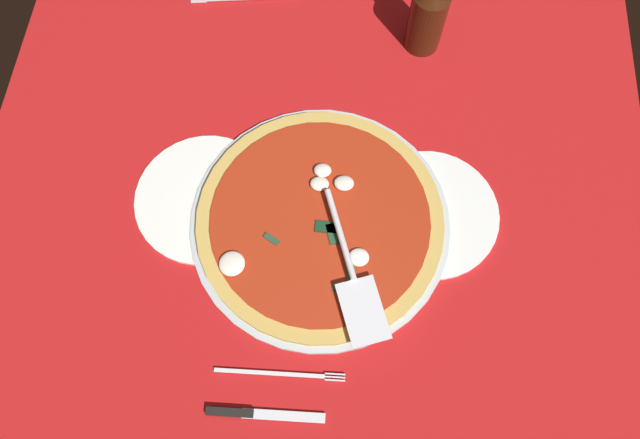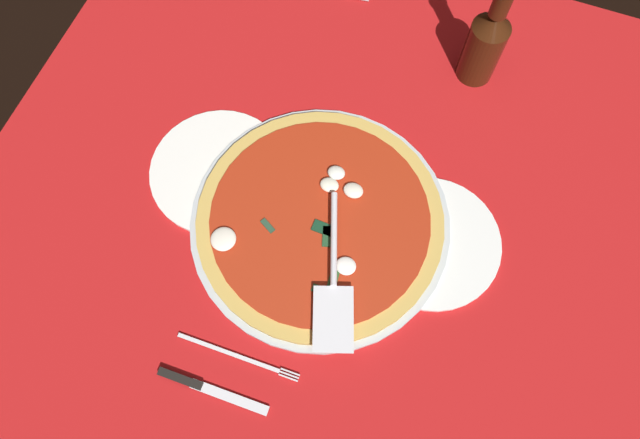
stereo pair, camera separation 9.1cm
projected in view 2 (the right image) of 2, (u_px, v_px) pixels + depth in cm
name	position (u px, v px, depth cm)	size (l,w,h in cm)	color
ground_plane	(318.00, 203.00, 95.26)	(112.38, 112.38, 0.80)	#B11617
checker_pattern	(318.00, 202.00, 94.84)	(112.38, 112.38, 0.10)	silver
pizza_pan	(320.00, 223.00, 92.70)	(41.91, 41.91, 1.31)	#B0BBC2
dinner_plate_left	(431.00, 242.00, 91.68)	(22.50, 22.50, 1.00)	white
dinner_plate_right	(219.00, 171.00, 96.26)	(23.07, 23.07, 1.00)	white
pizza	(320.00, 220.00, 91.43)	(39.65, 39.65, 2.61)	gold
pizza_server	(334.00, 281.00, 85.56)	(11.65, 24.58, 1.00)	silver
place_setting_far	(220.00, 373.00, 84.50)	(19.98, 13.24, 1.40)	white
beer_bottle	(486.00, 42.00, 95.89)	(6.53, 6.53, 21.99)	#36190A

